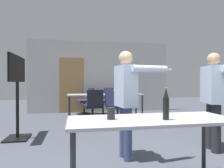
# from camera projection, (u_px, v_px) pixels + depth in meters

# --- Properties ---
(back_wall) EXTENTS (5.36, 0.12, 2.70)m
(back_wall) POSITION_uv_depth(u_px,v_px,m) (100.00, 77.00, 7.68)
(back_wall) COLOR beige
(back_wall) RESTS_ON ground_plane
(conference_table_near) EXTENTS (1.74, 0.67, 0.76)m
(conference_table_near) POSITION_uv_depth(u_px,v_px,m) (152.00, 126.00, 2.09)
(conference_table_near) COLOR #A8A8AD
(conference_table_near) RESTS_ON ground_plane
(conference_table_far) EXTENTS (2.34, 0.76, 0.76)m
(conference_table_far) POSITION_uv_depth(u_px,v_px,m) (105.00, 96.00, 6.29)
(conference_table_far) COLOR #A8A8AD
(conference_table_far) RESTS_ON ground_plane
(tv_screen) EXTENTS (0.44, 1.09, 1.67)m
(tv_screen) POSITION_uv_depth(u_px,v_px,m) (17.00, 87.00, 4.00)
(tv_screen) COLOR black
(tv_screen) RESTS_ON ground_plane
(person_left_plaid) EXTENTS (0.73, 0.82, 1.63)m
(person_left_plaid) POSITION_uv_depth(u_px,v_px,m) (214.00, 92.00, 3.31)
(person_left_plaid) COLOR #28282D
(person_left_plaid) RESTS_ON ground_plane
(person_far_watching) EXTENTS (0.79, 0.59, 1.60)m
(person_far_watching) POSITION_uv_depth(u_px,v_px,m) (127.00, 94.00, 2.97)
(person_far_watching) COLOR #3D4C75
(person_far_watching) RESTS_ON ground_plane
(office_chair_mid_tucked) EXTENTS (0.54, 0.59, 0.94)m
(office_chair_mid_tucked) POSITION_uv_depth(u_px,v_px,m) (93.00, 108.00, 5.41)
(office_chair_mid_tucked) COLOR black
(office_chair_mid_tucked) RESTS_ON ground_plane
(office_chair_side_rolled) EXTENTS (0.68, 0.66, 0.93)m
(office_chair_side_rolled) POSITION_uv_depth(u_px,v_px,m) (105.00, 102.00, 7.01)
(office_chair_side_rolled) COLOR black
(office_chair_side_rolled) RESTS_ON ground_plane
(office_chair_far_right) EXTENTS (0.63, 0.58, 0.93)m
(office_chair_far_right) POSITION_uv_depth(u_px,v_px,m) (86.00, 102.00, 7.11)
(office_chair_far_right) COLOR black
(office_chair_far_right) RESTS_ON ground_plane
(office_chair_near_pushed) EXTENTS (0.69, 0.68, 0.92)m
(office_chair_near_pushed) POSITION_uv_depth(u_px,v_px,m) (116.00, 108.00, 5.36)
(office_chair_near_pushed) COLOR black
(office_chair_near_pushed) RESTS_ON ground_plane
(beer_bottle) EXTENTS (0.06, 0.06, 0.33)m
(beer_bottle) POSITION_uv_depth(u_px,v_px,m) (166.00, 104.00, 2.02)
(beer_bottle) COLOR black
(beer_bottle) RESTS_ON conference_table_near
(drink_cup) EXTENTS (0.08, 0.08, 0.12)m
(drink_cup) POSITION_uv_depth(u_px,v_px,m) (111.00, 113.00, 2.04)
(drink_cup) COLOR #232328
(drink_cup) RESTS_ON conference_table_near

